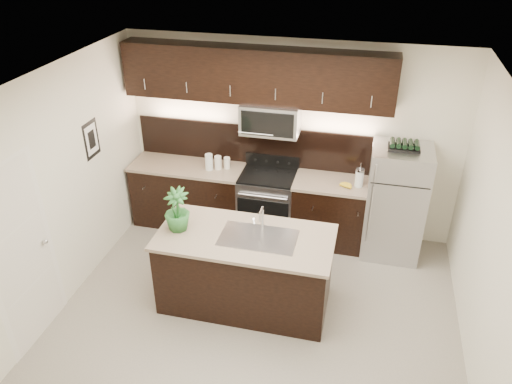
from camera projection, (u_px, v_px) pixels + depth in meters
The scene contains 12 objects.
ground at pixel (257, 315), 5.75m from camera, with size 4.50×4.50×0.00m, color gray.
room_walls at pixel (245, 187), 4.90m from camera, with size 4.52×4.02×2.71m.
counter_run at pixel (253, 202), 7.04m from camera, with size 3.51×0.65×0.94m.
upper_fixtures at pixel (258, 84), 6.33m from camera, with size 3.49×0.40×1.66m.
island at pixel (245, 270), 5.72m from camera, with size 1.96×0.96×0.94m.
sink_faucet at pixel (258, 236), 5.46m from camera, with size 0.84×0.50×0.28m.
refrigerator at pixel (395, 203), 6.45m from camera, with size 0.74×0.67×1.53m, color #B2B2B7.
wine_rack at pixel (404, 146), 6.05m from camera, with size 0.38×0.23×0.09m.
plant at pixel (177, 210), 5.49m from camera, with size 0.28×0.28×0.50m, color #276229.
canisters at pixel (216, 162), 6.85m from camera, with size 0.32×0.19×0.23m.
french_press at pixel (359, 178), 6.41m from camera, with size 0.11×0.11×0.33m.
bananas at pixel (343, 184), 6.47m from camera, with size 0.17×0.13×0.05m, color gold.
Camera 1 is at (1.00, -4.17, 4.09)m, focal length 35.00 mm.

